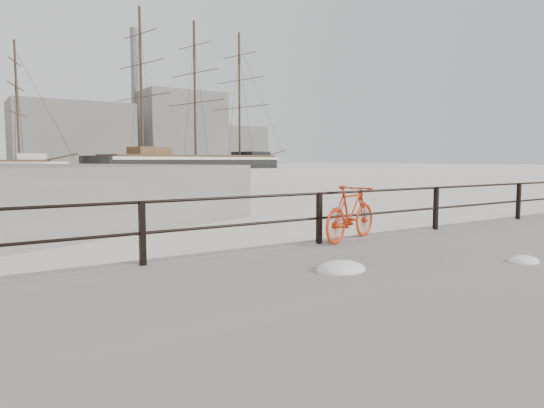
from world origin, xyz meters
TOP-DOWN VIEW (x-y plane):
  - ground at (0.00, 0.00)m, footprint 400.00×400.00m
  - guardrail at (0.00, -0.15)m, footprint 28.00×0.10m
  - bicycle at (-2.77, -0.25)m, footprint 1.86×0.84m
  - barque_black at (35.08, 89.57)m, footprint 60.46×31.88m
  - industrial_west at (20.00, 140.00)m, footprint 32.00×18.00m
  - industrial_mid at (55.00, 145.00)m, footprint 26.00×20.00m
  - industrial_east at (78.00, 150.00)m, footprint 20.00×16.00m
  - smokestack at (42.00, 150.00)m, footprint 2.80×2.80m

SIDE VIEW (x-z plane):
  - ground at x=0.00m, z-range 0.00..0.00m
  - barque_black at x=35.08m, z-range -16.39..16.39m
  - guardrail at x=0.00m, z-range 0.35..1.35m
  - bicycle at x=-2.77m, z-range 0.35..1.48m
  - industrial_east at x=78.00m, z-range 0.00..14.00m
  - industrial_west at x=20.00m, z-range 0.00..18.00m
  - industrial_mid at x=55.00m, z-range 0.00..24.00m
  - smokestack at x=42.00m, z-range 0.00..44.00m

